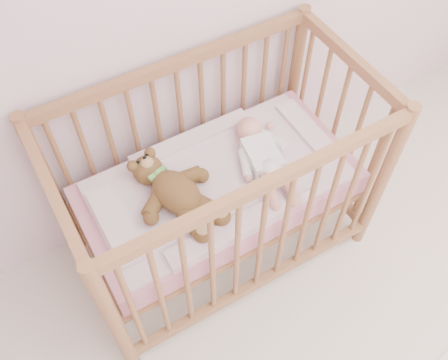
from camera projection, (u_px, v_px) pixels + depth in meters
crib at (218, 188)px, 2.25m from camera, size 1.36×0.76×1.00m
mattress at (218, 190)px, 2.26m from camera, size 1.22×0.62×0.13m
blanket at (218, 180)px, 2.20m from camera, size 1.10×0.58×0.06m
baby at (262, 154)px, 2.19m from camera, size 0.34×0.56×0.13m
teddy_bear at (177, 192)px, 2.06m from camera, size 0.50×0.61×0.15m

